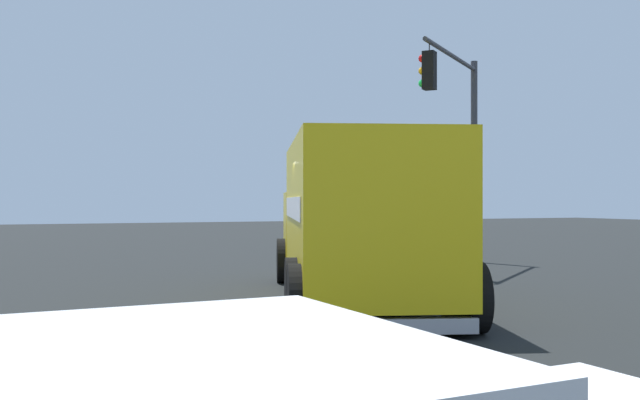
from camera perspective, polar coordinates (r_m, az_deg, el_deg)
The scene contains 3 objects.
ground_plane at distance 11.91m, azimuth 4.30°, elevation -9.07°, with size 100.00×100.00×0.00m, color black.
delivery_truck at distance 13.26m, azimuth 2.90°, elevation -1.61°, with size 8.40×4.97×2.89m.
traffic_light_primary at distance 20.98m, azimuth 10.96°, elevation 5.86°, with size 3.19×3.71×6.07m.
Camera 1 is at (-10.45, 5.38, 1.88)m, focal length 40.69 mm.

